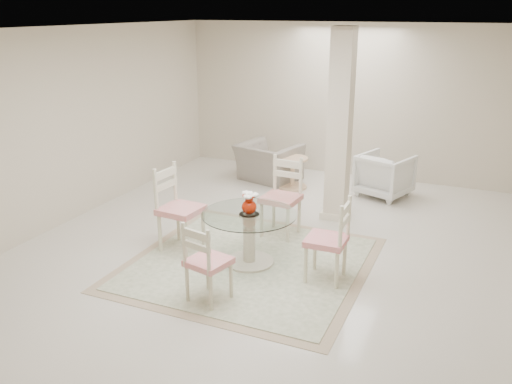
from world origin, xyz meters
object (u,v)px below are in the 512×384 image
at_px(dining_chair_east, 333,235).
at_px(side_table, 293,174).
at_px(dining_chair_west, 175,202).
at_px(red_vase, 249,203).
at_px(column, 340,127).
at_px(armchair_white, 385,175).
at_px(recliner_taupe, 269,162).
at_px(dining_table, 249,239).
at_px(dining_chair_north, 283,191).
at_px(dining_chair_south, 204,257).

height_order(dining_chair_east, side_table, dining_chair_east).
height_order(dining_chair_west, side_table, dining_chair_west).
distance_m(red_vase, dining_chair_west, 1.04).
bearing_deg(column, side_table, 135.46).
bearing_deg(dining_chair_west, armchair_white, -28.30).
distance_m(dining_chair_east, recliner_taupe, 3.85).
relative_size(dining_chair_west, armchair_white, 1.55).
xyz_separation_m(column, red_vase, (-0.53, -1.91, -0.57)).
xyz_separation_m(dining_table, dining_chair_west, (-1.03, 0.04, 0.30)).
bearing_deg(dining_chair_west, red_vase, -87.55).
xyz_separation_m(column, recliner_taupe, (-1.59, 1.29, -1.02)).
bearing_deg(side_table, red_vase, -80.04).
height_order(dining_chair_north, recliner_taupe, dining_chair_north).
bearing_deg(dining_chair_east, side_table, -153.47).
xyz_separation_m(armchair_white, side_table, (-1.51, -0.22, -0.10)).
bearing_deg(red_vase, dining_chair_south, -92.66).
height_order(dining_chair_west, armchair_white, dining_chair_west).
distance_m(dining_table, armchair_white, 3.31).
xyz_separation_m(dining_chair_south, recliner_taupe, (-1.02, 4.21, -0.20)).
relative_size(red_vase, side_table, 0.51).
relative_size(red_vase, dining_chair_north, 0.23).
distance_m(dining_chair_west, dining_chair_south, 1.44).
xyz_separation_m(red_vase, dining_chair_east, (1.02, -0.03, -0.21)).
distance_m(dining_table, dining_chair_east, 1.05).
height_order(dining_chair_north, side_table, dining_chair_north).
distance_m(dining_table, dining_chair_west, 1.07).
bearing_deg(side_table, dining_table, -80.06).
distance_m(dining_chair_north, dining_chair_south, 2.04).
distance_m(column, dining_chair_south, 3.09).
distance_m(recliner_taupe, side_table, 0.61).
height_order(dining_chair_south, recliner_taupe, dining_chair_south).
height_order(recliner_taupe, armchair_white, armchair_white).
bearing_deg(side_table, dining_chair_east, -62.68).
height_order(red_vase, armchair_white, red_vase).
distance_m(dining_table, dining_chair_north, 1.06).
xyz_separation_m(dining_table, dining_chair_east, (1.02, -0.03, 0.24)).
bearing_deg(dining_table, recliner_taupe, 108.35).
xyz_separation_m(dining_chair_north, dining_chair_west, (-1.06, -0.99, 0.02)).
bearing_deg(dining_chair_south, column, -88.55).
relative_size(column, dining_chair_east, 2.50).
bearing_deg(red_vase, column, 74.42).
xyz_separation_m(dining_chair_west, armchair_white, (2.02, 3.12, -0.28)).
xyz_separation_m(recliner_taupe, armchair_white, (2.05, -0.04, 0.02)).
distance_m(dining_chair_west, side_table, 2.97).
height_order(dining_chair_east, dining_chair_north, dining_chair_north).
bearing_deg(dining_table, armchair_white, 72.58).
height_order(armchair_white, side_table, armchair_white).
distance_m(red_vase, recliner_taupe, 3.40).
bearing_deg(dining_chair_south, dining_chair_west, -34.30).
height_order(dining_chair_west, dining_chair_south, dining_chair_west).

